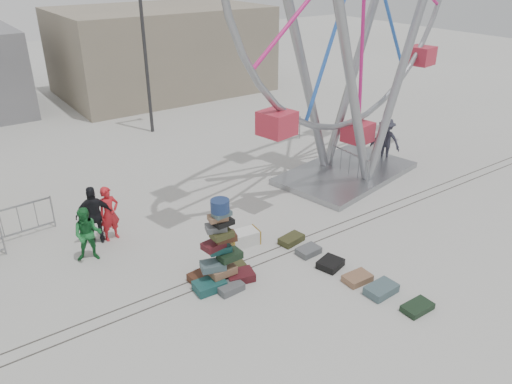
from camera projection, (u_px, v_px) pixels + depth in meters
ground at (253, 282)px, 13.30m from camera, size 90.00×90.00×0.00m
track_line_near at (241, 272)px, 13.74m from camera, size 40.00×0.04×0.01m
track_line_far at (233, 265)px, 14.03m from camera, size 40.00×0.04×0.01m
building_right at (161, 50)px, 30.57m from camera, size 12.00×8.00×5.00m
lamp_post_right at (146, 37)px, 22.53m from camera, size 1.41×0.25×8.00m
suitcase_tower at (221, 259)px, 13.07m from camera, size 1.75×1.52×2.44m
steamer_trunk at (244, 238)px, 14.95m from camera, size 0.97×0.63×0.43m
row_case_0 at (291, 239)px, 15.09m from camera, size 0.85×0.57×0.20m
row_case_1 at (308, 251)px, 14.52m from camera, size 0.70×0.51×0.20m
row_case_2 at (330, 264)px, 13.91m from camera, size 0.81×0.74×0.21m
row_case_3 at (357, 278)px, 13.31m from camera, size 0.76×0.52×0.19m
row_case_4 at (381, 289)px, 12.83m from camera, size 0.88×0.58×0.23m
row_case_5 at (417, 307)px, 12.24m from camera, size 0.79×0.47×0.16m
barricade_dummy_c at (20, 221)px, 15.19m from camera, size 2.00×0.22×1.10m
barricade_wheel_front at (349, 165)px, 19.13m from camera, size 0.22×2.00×1.10m
barricade_wheel_back at (280, 125)px, 23.58m from camera, size 1.18×1.73×1.10m
pedestrian_red at (109, 214)px, 14.96m from camera, size 0.68×0.49×1.73m
pedestrian_green at (88, 234)px, 13.95m from camera, size 0.98×0.90×1.63m
pedestrian_black at (95, 215)px, 14.75m from camera, size 1.16×0.74×1.84m
pedestrian_grey at (386, 141)px, 20.47m from camera, size 1.15×1.41×1.90m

